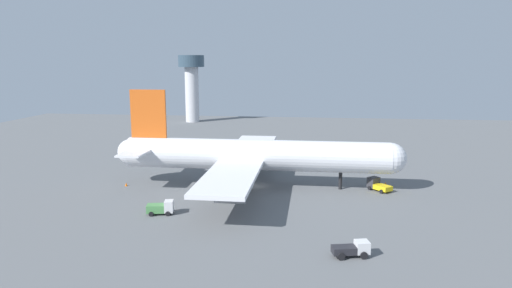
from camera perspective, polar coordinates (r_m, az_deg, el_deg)
name	(u,v)px	position (r m, az deg, el deg)	size (l,w,h in m)	color
ground_plane	(256,186)	(94.21, 0.00, -5.27)	(235.30, 235.30, 0.00)	slate
cargo_airplane	(255,155)	(92.70, -0.12, -1.43)	(58.82, 54.68, 19.56)	silver
baggage_tug	(297,150)	(126.46, 5.16, -0.75)	(5.77, 4.39, 2.11)	#333338
fuel_truck	(161,208)	(78.91, -11.72, -7.77)	(4.69, 3.10, 2.29)	silver
maintenance_van	(378,185)	(94.17, 14.93, -4.94)	(4.82, 5.08, 2.42)	#333338
catering_truck	(352,249)	(62.76, 11.93, -12.66)	(5.14, 3.10, 2.09)	silver
safety_cone_nose	(386,184)	(98.44, 15.83, -4.77)	(0.50, 0.50, 0.71)	orange
safety_cone_tail	(126,184)	(97.91, -15.87, -4.85)	(0.51, 0.51, 0.73)	orange
control_tower	(192,80)	(193.49, -8.02, 7.86)	(10.70, 10.70, 27.57)	silver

